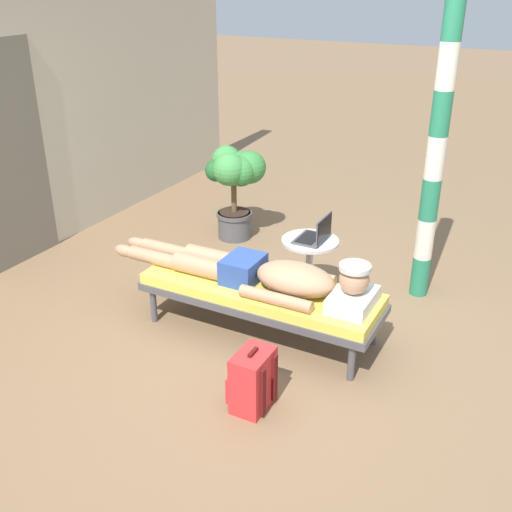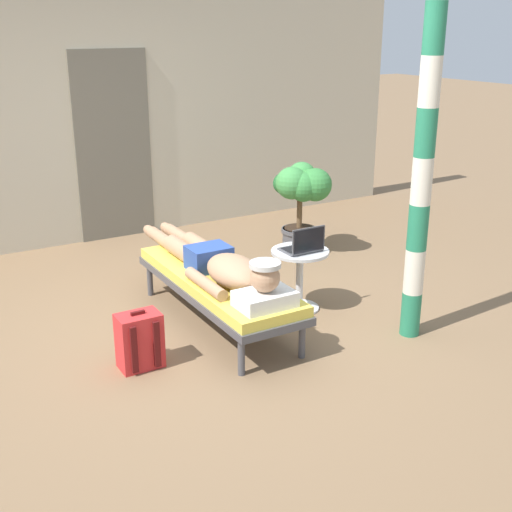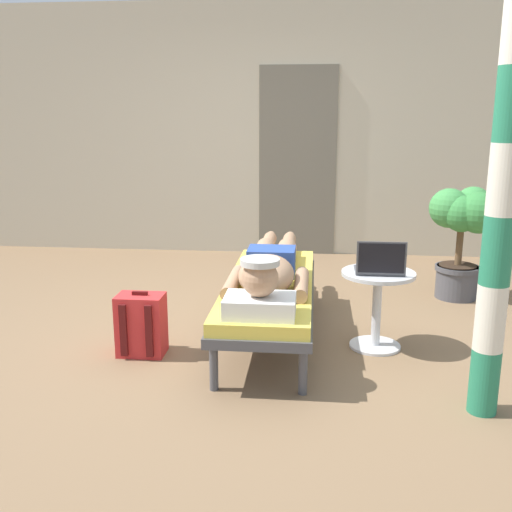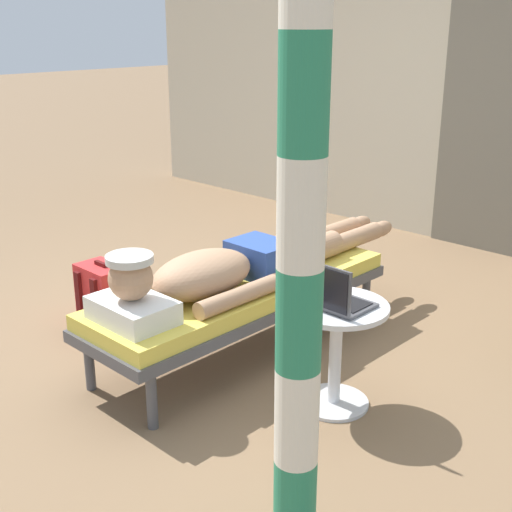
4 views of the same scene
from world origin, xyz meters
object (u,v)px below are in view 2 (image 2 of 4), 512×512
at_px(backpack, 139,341).
at_px(porch_post, 422,181).
at_px(potted_plant, 302,194).
at_px(person_reclining, 220,264).
at_px(side_table, 300,269).
at_px(laptop, 304,245).
at_px(lounge_chair, 218,283).

distance_m(backpack, porch_post, 2.31).
xyz_separation_m(backpack, potted_plant, (2.33, 1.43, 0.45)).
distance_m(person_reclining, backpack, 0.92).
bearing_deg(person_reclining, side_table, -3.35).
bearing_deg(side_table, person_reclining, 176.65).
relative_size(laptop, backpack, 0.73).
height_order(person_reclining, backpack, person_reclining).
bearing_deg(porch_post, potted_plant, 80.36).
relative_size(lounge_chair, backpack, 4.37).
bearing_deg(porch_post, lounge_chair, 141.96).
bearing_deg(side_table, potted_plant, 55.14).
bearing_deg(person_reclining, laptop, -7.40).
height_order(lounge_chair, backpack, backpack).
xyz_separation_m(lounge_chair, side_table, (0.72, -0.09, 0.01)).
xyz_separation_m(person_reclining, laptop, (0.72, -0.09, 0.06)).
distance_m(laptop, backpack, 1.58).
xyz_separation_m(side_table, backpack, (-1.52, -0.26, -0.16)).
xyz_separation_m(laptop, porch_post, (0.47, -0.79, 0.64)).
distance_m(backpack, potted_plant, 2.77).
height_order(laptop, backpack, laptop).
bearing_deg(side_table, lounge_chair, 172.51).
bearing_deg(laptop, person_reclining, 172.60).
distance_m(lounge_chair, person_reclining, 0.18).
relative_size(person_reclining, porch_post, 0.89).
xyz_separation_m(lounge_chair, porch_post, (1.19, -0.93, 0.87)).
distance_m(person_reclining, porch_post, 1.64).
bearing_deg(backpack, laptop, 7.95).
bearing_deg(side_table, laptop, -90.00).
bearing_deg(backpack, porch_post, -16.04).
distance_m(lounge_chair, porch_post, 1.75).
distance_m(lounge_chair, backpack, 0.89).
bearing_deg(person_reclining, backpack, -159.16).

